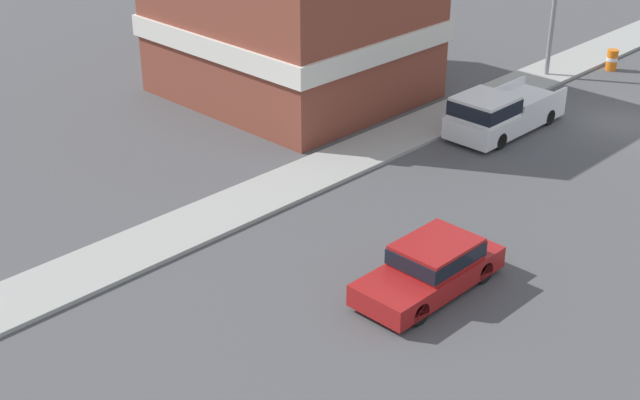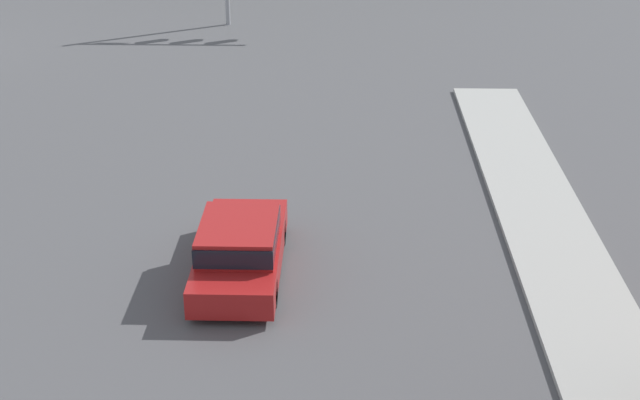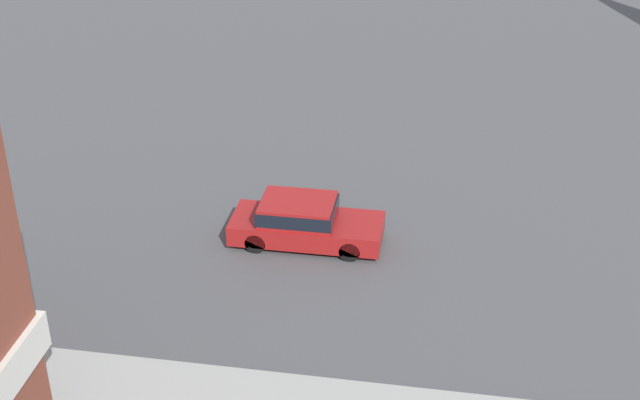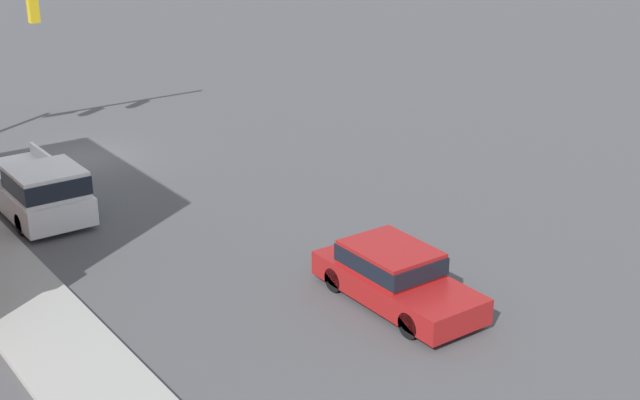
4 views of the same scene
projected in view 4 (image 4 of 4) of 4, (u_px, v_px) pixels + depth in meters
ground_plane at (82, 158)px, 33.68m from camera, size 200.00×200.00×0.00m
car_lead at (394, 275)px, 22.56m from camera, size 1.92×4.81×1.48m
pickup_truck_parked at (37, 188)px, 28.04m from camera, size 2.13×5.68×1.84m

